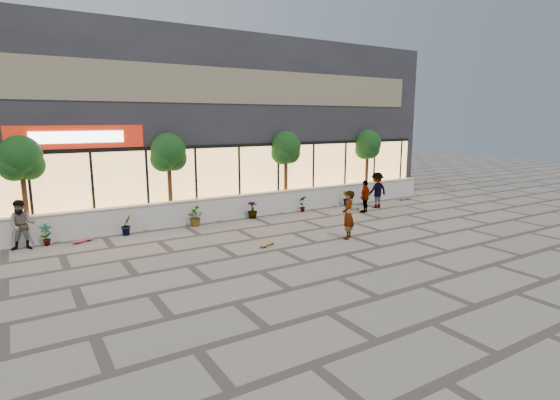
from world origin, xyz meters
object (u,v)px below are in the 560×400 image
tree_east (368,146)px  skateboard_center (267,244)px  skater_center (348,215)px  skater_right_far (377,190)px  tree_west (21,161)px  skateboard_left (82,240)px  tree_midwest (169,155)px  tree_mideast (286,150)px  skater_left (22,225)px  skateboard_right_far (404,199)px  skateboard_right_near (353,208)px  skater_right_near (365,196)px

tree_east → skateboard_center: size_ratio=4.91×
skateboard_center → tree_east: bearing=3.1°
skater_center → skater_right_far: skater_center is taller
tree_west → skateboard_left: bearing=-42.2°
tree_east → skater_center: 9.35m
tree_east → skateboard_left: (-15.35, -1.50, -2.91)m
tree_midwest → tree_mideast: 6.00m
skater_left → skateboard_right_far: 18.57m
tree_west → skateboard_right_far: bearing=-5.2°
skateboard_center → skateboard_right_far: bearing=-7.4°
tree_mideast → tree_east: same height
skater_right_far → skateboard_right_near: bearing=-9.3°
skateboard_center → skateboard_left: size_ratio=1.01×
tree_midwest → skateboard_left: 5.05m
tree_mideast → tree_east: (5.50, 0.00, 0.00)m
tree_east → skateboard_left: tree_east is taller
skater_left → skateboard_left: size_ratio=2.22×
tree_mideast → skateboard_left: size_ratio=4.93×
skateboard_center → tree_mideast: bearing=25.9°
tree_west → skater_center: tree_west is taller
skater_left → skater_right_near: size_ratio=1.11×
skateboard_center → skateboard_left: (-5.58, 3.98, -0.00)m
skater_center → skateboard_left: skater_center is taller
skateboard_center → skater_right_near: bearing=-6.4°
tree_east → skater_center: size_ratio=2.11×
tree_west → skateboard_right_near: size_ratio=4.84×
tree_east → skater_right_near: (-2.82, -2.98, -2.19)m
skateboard_center → tree_midwest: bearing=81.4°
tree_west → tree_midwest: bearing=0.0°
tree_midwest → skater_center: 8.15m
skateboard_left → skater_left: bearing=155.5°
tree_east → skateboard_left: 15.69m
tree_west → skater_right_far: 15.82m
skateboard_left → skateboard_right_far: 16.71m
tree_west → skateboard_left: size_ratio=4.93×
skateboard_right_far → tree_east: bearing=132.5°
tree_mideast → skater_left: size_ratio=2.22×
skateboard_right_far → skateboard_center: bearing=-157.6°
skateboard_right_near → skater_right_far: bearing=9.1°
tree_east → skateboard_center: tree_east is taller
tree_mideast → skateboard_right_near: bearing=-39.2°
skater_center → skateboard_left: (-8.69, 4.73, -0.85)m
tree_midwest → tree_mideast: same height
tree_mideast → skater_center: (-1.16, -6.23, -2.06)m
tree_west → skateboard_right_far: tree_west is taller
skater_right_near → skateboard_right_far: 4.44m
tree_mideast → skateboard_right_far: (6.86, -1.68, -2.91)m
tree_west → skater_center: 12.24m
tree_mideast → skateboard_center: size_ratio=4.91×
skater_left → skateboard_center: skater_left is taller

